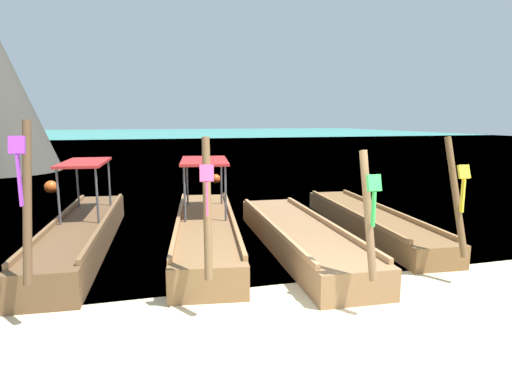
% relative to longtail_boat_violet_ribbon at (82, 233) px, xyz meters
% --- Properties ---
extents(ground, '(120.00, 120.00, 0.00)m').
position_rel_longtail_boat_violet_ribbon_xyz_m(ground, '(3.73, -5.16, -0.37)').
color(ground, beige).
extents(sea_water, '(120.00, 120.00, 0.00)m').
position_rel_longtail_boat_violet_ribbon_xyz_m(sea_water, '(3.73, 56.81, -0.37)').
color(sea_water, '#2DB29E').
rests_on(sea_water, ground).
extents(longtail_boat_violet_ribbon, '(1.59, 7.20, 2.89)m').
position_rel_longtail_boat_violet_ribbon_xyz_m(longtail_boat_violet_ribbon, '(0.00, 0.00, 0.00)').
color(longtail_boat_violet_ribbon, brown).
rests_on(longtail_boat_violet_ribbon, ground).
extents(longtail_boat_pink_ribbon, '(2.23, 7.23, 2.64)m').
position_rel_longtail_boat_violet_ribbon_xyz_m(longtail_boat_pink_ribbon, '(2.74, -0.38, -0.01)').
color(longtail_boat_pink_ribbon, brown).
rests_on(longtail_boat_pink_ribbon, ground).
extents(longtail_boat_green_ribbon, '(1.62, 6.58, 2.45)m').
position_rel_longtail_boat_violet_ribbon_xyz_m(longtail_boat_green_ribbon, '(4.70, -1.35, -0.08)').
color(longtail_boat_green_ribbon, olive).
rests_on(longtail_boat_green_ribbon, ground).
extents(longtail_boat_yellow_ribbon, '(1.63, 7.08, 2.59)m').
position_rel_longtail_boat_violet_ribbon_xyz_m(longtail_boat_yellow_ribbon, '(7.06, -0.28, -0.11)').
color(longtail_boat_yellow_ribbon, brown).
rests_on(longtail_boat_yellow_ribbon, ground).
extents(mooring_buoy_near, '(0.43, 0.43, 0.43)m').
position_rel_longtail_boat_violet_ribbon_xyz_m(mooring_buoy_near, '(4.62, 8.94, -0.15)').
color(mooring_buoy_near, '#EA5119').
rests_on(mooring_buoy_near, sea_water).
extents(mooring_buoy_far, '(0.51, 0.51, 0.51)m').
position_rel_longtail_boat_violet_ribbon_xyz_m(mooring_buoy_far, '(-2.08, 8.12, -0.11)').
color(mooring_buoy_far, '#EA5119').
rests_on(mooring_buoy_far, sea_water).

